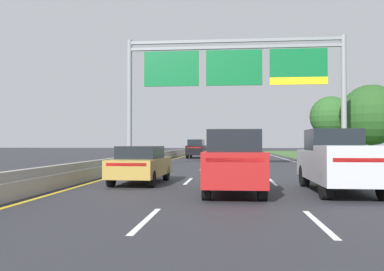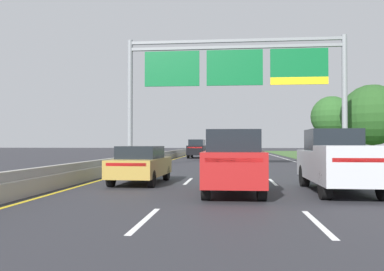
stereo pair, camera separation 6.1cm
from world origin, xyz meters
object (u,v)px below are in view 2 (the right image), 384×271
overhead_sign_gantry (235,74)px  roadside_tree_far (332,117)px  car_red_centre_lane_suv (233,161)px  roadside_tree_mid (372,115)px  pickup_truck_silver (338,161)px  car_black_left_lane_suv (197,148)px  car_gold_left_lane_sedan (141,164)px

overhead_sign_gantry → roadside_tree_far: size_ratio=2.19×
car_red_centre_lane_suv → roadside_tree_mid: roadside_tree_mid is taller
overhead_sign_gantry → roadside_tree_mid: overhead_sign_gantry is taller
overhead_sign_gantry → car_red_centre_lane_suv: overhead_sign_gantry is taller
overhead_sign_gantry → pickup_truck_silver: overhead_sign_gantry is taller
overhead_sign_gantry → roadside_tree_mid: bearing=30.6°
pickup_truck_silver → car_red_centre_lane_suv: bearing=102.8°
car_black_left_lane_suv → overhead_sign_gantry: bearing=-165.6°
overhead_sign_gantry → car_gold_left_lane_sedan: 12.97m
overhead_sign_gantry → car_black_left_lane_suv: (-4.10, 17.99, -5.33)m
roadside_tree_mid → roadside_tree_far: roadside_tree_far is taller
roadside_tree_far → overhead_sign_gantry: bearing=-121.5°
car_gold_left_lane_sedan → car_red_centre_lane_suv: bearing=-127.3°
car_gold_left_lane_sedan → roadside_tree_far: size_ratio=0.65×
car_red_centre_lane_suv → roadside_tree_far: 33.76m
overhead_sign_gantry → roadside_tree_far: (10.80, 17.64, -1.80)m
car_black_left_lane_suv → car_red_centre_lane_suv: bearing=-171.5°
roadside_tree_far → car_black_left_lane_suv: bearing=178.6°
overhead_sign_gantry → roadside_tree_mid: (11.36, 6.73, -2.40)m
overhead_sign_gantry → car_gold_left_lane_sedan: bearing=-110.2°
car_black_left_lane_suv → roadside_tree_mid: roadside_tree_mid is taller
overhead_sign_gantry → pickup_truck_silver: 14.75m
car_black_left_lane_suv → roadside_tree_mid: (15.46, -11.27, 2.93)m
pickup_truck_silver → roadside_tree_mid: roadside_tree_mid is taller
pickup_truck_silver → car_black_left_lane_suv: pickup_truck_silver is taller
car_black_left_lane_suv → roadside_tree_far: 15.31m
overhead_sign_gantry → roadside_tree_mid: size_ratio=2.30×
pickup_truck_silver → roadside_tree_mid: 21.76m
overhead_sign_gantry → car_gold_left_lane_sedan: (-4.04, -10.98, -5.61)m
pickup_truck_silver → car_red_centre_lane_suv: size_ratio=1.15×
car_gold_left_lane_sedan → car_red_centre_lane_suv: 4.95m
car_gold_left_lane_sedan → roadside_tree_mid: roadside_tree_mid is taller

